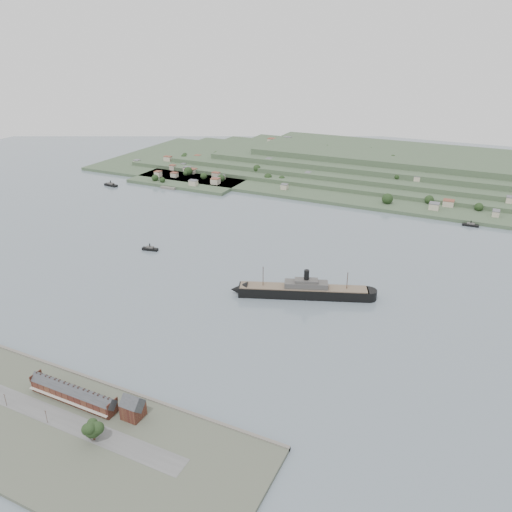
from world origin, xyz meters
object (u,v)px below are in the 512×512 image
at_px(gabled_building, 133,407).
at_px(terrace_row, 73,394).
at_px(steamship, 300,291).
at_px(fig_tree, 93,429).
at_px(tugboat, 150,249).

bearing_deg(gabled_building, terrace_row, -173.88).
distance_m(steamship, fig_tree, 190.69).
height_order(tugboat, fig_tree, fig_tree).
bearing_deg(fig_tree, tugboat, 120.13).
xyz_separation_m(terrace_row, tugboat, (-92.12, 193.09, -5.15)).
bearing_deg(steamship, gabled_building, -100.31).
distance_m(gabled_building, tugboat, 229.32).
bearing_deg(steamship, terrace_row, -111.78).
distance_m(terrace_row, fig_tree, 35.39).
bearing_deg(tugboat, fig_tree, -59.87).
xyz_separation_m(gabled_building, tugboat, (-129.62, 189.07, -6.49)).
height_order(steamship, fig_tree, steamship).
bearing_deg(gabled_building, tugboat, 124.43).
distance_m(steamship, tugboat, 161.48).
height_order(terrace_row, steamship, steamship).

